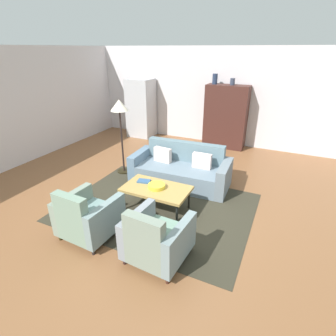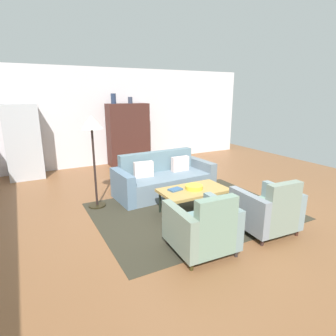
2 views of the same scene
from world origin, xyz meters
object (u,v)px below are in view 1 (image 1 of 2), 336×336
object	(u,v)px
fruit_bowl	(157,186)
cabinet	(226,117)
floor_lamp	(120,112)
coffee_table	(156,189)
refrigerator	(141,108)
book_stack	(144,181)
vase_round	(232,82)
vase_tall	(215,79)
armchair_right	(155,240)
armchair_left	(87,218)
couch	(181,170)

from	to	relation	value
fruit_bowl	cabinet	bearing A→B (deg)	86.55
cabinet	floor_lamp	world-z (taller)	cabinet
floor_lamp	coffee_table	bearing A→B (deg)	-36.92
coffee_table	refrigerator	world-z (taller)	refrigerator
book_stack	vase_round	world-z (taller)	vase_round
vase_tall	refrigerator	bearing A→B (deg)	-177.61
refrigerator	vase_round	bearing A→B (deg)	1.98
armchair_right	cabinet	size ratio (longest dim) A/B	0.49
armchair_left	book_stack	size ratio (longest dim) A/B	3.37
armchair_right	book_stack	size ratio (longest dim) A/B	3.37
cabinet	fruit_bowl	bearing A→B (deg)	-93.45
cabinet	refrigerator	bearing A→B (deg)	-177.86
book_stack	refrigerator	world-z (taller)	refrigerator
vase_tall	cabinet	bearing A→B (deg)	0.68
book_stack	vase_round	bearing A→B (deg)	80.19
coffee_table	armchair_right	bearing A→B (deg)	-62.94
couch	refrigerator	bearing A→B (deg)	-48.76
cabinet	vase_round	world-z (taller)	vase_round
floor_lamp	fruit_bowl	bearing A→B (deg)	-36.78
coffee_table	floor_lamp	distance (m)	2.10
armchair_right	floor_lamp	bearing A→B (deg)	135.92
couch	armchair_left	xyz separation A→B (m)	(-0.60, -2.35, 0.06)
vase_round	fruit_bowl	bearing A→B (deg)	-94.91
cabinet	armchair_left	bearing A→B (deg)	-99.45
coffee_table	fruit_bowl	size ratio (longest dim) A/B	3.85
vase_round	floor_lamp	distance (m)	3.38
armchair_left	fruit_bowl	bearing A→B (deg)	65.16
couch	vase_tall	bearing A→B (deg)	-89.66
couch	fruit_bowl	distance (m)	1.20
fruit_bowl	vase_round	distance (m)	4.18
couch	cabinet	distance (m)	2.81
armchair_left	book_stack	world-z (taller)	armchair_left
fruit_bowl	vase_tall	distance (m)	4.18
armchair_right	fruit_bowl	world-z (taller)	armchair_right
armchair_left	vase_tall	xyz separation A→B (m)	(0.45, 5.08, 1.60)
vase_round	cabinet	bearing A→B (deg)	177.29
cabinet	floor_lamp	bearing A→B (deg)	-121.18
armchair_left	book_stack	bearing A→B (deg)	80.01
coffee_table	book_stack	xyz separation A→B (m)	(-0.32, 0.10, 0.05)
book_stack	refrigerator	xyz separation A→B (m)	(-2.24, 3.71, 0.47)
book_stack	vase_tall	xyz separation A→B (m)	(0.16, 3.81, 1.48)
coffee_table	armchair_left	size ratio (longest dim) A/B	1.36
armchair_left	cabinet	world-z (taller)	cabinet
fruit_bowl	refrigerator	size ratio (longest dim) A/B	0.17
armchair_right	refrigerator	distance (m)	5.92
book_stack	cabinet	size ratio (longest dim) A/B	0.14
coffee_table	fruit_bowl	bearing A→B (deg)	-0.00
armchair_right	fruit_bowl	xyz separation A→B (m)	(-0.59, 1.17, 0.13)
refrigerator	fruit_bowl	bearing A→B (deg)	-56.16
vase_tall	vase_round	bearing A→B (deg)	0.00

